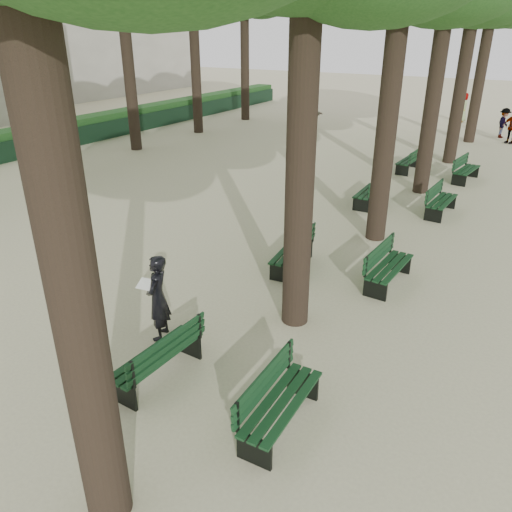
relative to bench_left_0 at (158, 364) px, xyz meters
The scene contains 18 objects.
ground 0.51m from the bench_left_0, 148.96° to the right, with size 120.00×120.00×0.00m, color beige.
bench_left_0 is the anchor object (origin of this frame).
bench_left_1 4.89m from the bench_left_0, 90.00° to the left, with size 0.78×1.86×0.92m.
bench_left_2 10.46m from the bench_left_0, 90.00° to the left, with size 0.62×1.82×0.92m.
bench_left_3 15.35m from the bench_left_0, 90.00° to the left, with size 0.66×1.83×0.92m.
bench_right_0 2.27m from the bench_left_0, ahead, with size 0.62×1.81×0.92m.
bench_right_1 5.70m from the bench_left_0, 66.55° to the left, with size 0.67×1.83×0.92m.
bench_right_2 10.91m from the bench_left_0, 78.01° to the left, with size 0.68×1.83×0.92m.
bench_right_3 15.18m from the bench_left_0, 81.41° to the left, with size 0.79×1.86×0.92m.
man_with_map 1.36m from the bench_left_0, 128.88° to the left, with size 0.71×0.74×1.67m.
pedestrian_b 24.85m from the bench_left_0, 84.38° to the left, with size 0.99×0.31×1.53m, color #262628.
pedestrian_e 22.69m from the bench_left_0, 108.84° to the left, with size 1.56×0.34×1.68m, color #262628.
pedestrian_c 23.58m from the bench_left_0, 82.80° to the left, with size 0.97×0.33×1.66m, color #262628.
pedestrian_a 24.41m from the bench_left_0, 110.49° to the left, with size 0.87×0.36×1.80m, color #262628.
pedestrian_d 28.74m from the bench_left_0, 90.65° to the left, with size 0.87×0.35×1.77m, color #262628.
fence 18.77m from the bench_left_0, 144.95° to the left, with size 0.08×42.00×0.90m, color black.
hedge 19.35m from the bench_left_0, 146.14° to the left, with size 1.20×42.00×1.20m, color #164116.
building_far 44.84m from the bench_left_0, 138.25° to the left, with size 12.00×16.00×7.00m, color #B7B2A3.
Camera 1 is at (5.18, -4.75, 5.32)m, focal length 35.00 mm.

